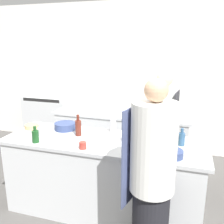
{
  "coord_description": "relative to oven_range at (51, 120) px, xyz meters",
  "views": [
    {
      "loc": [
        0.9,
        -2.58,
        2.02
      ],
      "look_at": [
        0.0,
        0.35,
        1.19
      ],
      "focal_mm": 40.0,
      "sensor_mm": 36.0,
      "label": 1
    }
  ],
  "objects": [
    {
      "name": "bowl_prep_small",
      "position": [
        1.0,
        -1.79,
        0.47
      ],
      "size": [
        0.17,
        0.17,
        0.08
      ],
      "color": "#B7BABC",
      "rests_on": "prep_counter"
    },
    {
      "name": "bottle_wine",
      "position": [
        1.05,
        -2.06,
        0.5
      ],
      "size": [
        0.08,
        0.08,
        0.19
      ],
      "color": "#19471E",
      "rests_on": "prep_counter"
    },
    {
      "name": "cup",
      "position": [
        1.64,
        -2.07,
        0.46
      ],
      "size": [
        0.08,
        0.08,
        0.08
      ],
      "color": "#B2382D",
      "rests_on": "prep_counter"
    },
    {
      "name": "chef_at_prep_near",
      "position": [
        2.43,
        -2.44,
        0.37
      ],
      "size": [
        0.43,
        0.42,
        1.77
      ],
      "rotation": [
        0.0,
        0.0,
        1.33
      ],
      "color": "black",
      "rests_on": "ground_plane"
    },
    {
      "name": "bowl_ceramic_blue",
      "position": [
        0.72,
        -1.65,
        0.45
      ],
      "size": [
        0.18,
        0.18,
        0.05
      ],
      "color": "tan",
      "rests_on": "prep_counter"
    },
    {
      "name": "bowl_wooden_salad",
      "position": [
        2.57,
        -2.0,
        0.46
      ],
      "size": [
        0.22,
        0.22,
        0.07
      ],
      "color": "navy",
      "rests_on": "prep_counter"
    },
    {
      "name": "chef_at_stove",
      "position": [
        2.38,
        -1.13,
        0.35
      ],
      "size": [
        0.36,
        0.34,
        1.7
      ],
      "rotation": [
        0.0,
        0.0,
        -1.68
      ],
      "color": "black",
      "rests_on": "ground_plane"
    },
    {
      "name": "ground_plane",
      "position": [
        1.77,
        -1.77,
        -0.51
      ],
      "size": [
        16.0,
        16.0,
        0.0
      ],
      "primitive_type": "plane",
      "color": "#4C4947"
    },
    {
      "name": "bottle_cooking_oil",
      "position": [
        1.42,
        -1.71,
        0.53
      ],
      "size": [
        0.07,
        0.07,
        0.27
      ],
      "color": "#5B2319",
      "rests_on": "prep_counter"
    },
    {
      "name": "bottle_water",
      "position": [
        2.64,
        -1.66,
        0.5
      ],
      "size": [
        0.07,
        0.07,
        0.2
      ],
      "color": "#2D5175",
      "rests_on": "prep_counter"
    },
    {
      "name": "bowl_mixing_large",
      "position": [
        1.16,
        -1.56,
        0.47
      ],
      "size": [
        0.28,
        0.28,
        0.09
      ],
      "color": "navy",
      "rests_on": "prep_counter"
    },
    {
      "name": "bottle_olive_oil",
      "position": [
        2.04,
        -1.75,
        0.5
      ],
      "size": [
        0.07,
        0.07,
        0.2
      ],
      "color": "black",
      "rests_on": "prep_counter"
    },
    {
      "name": "bottle_vinegar",
      "position": [
        2.48,
        -1.73,
        0.5
      ],
      "size": [
        0.09,
        0.09,
        0.19
      ],
      "color": "#B2A84C",
      "rests_on": "prep_counter"
    },
    {
      "name": "bottle_sauce",
      "position": [
        1.8,
        -1.49,
        0.53
      ],
      "size": [
        0.07,
        0.07,
        0.26
      ],
      "color": "silver",
      "rests_on": "prep_counter"
    },
    {
      "name": "cutting_board",
      "position": [
        1.79,
        -1.84,
        0.43
      ],
      "size": [
        0.3,
        0.18,
        0.01
      ],
      "color": "white",
      "rests_on": "prep_counter"
    },
    {
      "name": "pass_counter",
      "position": [
        1.66,
        -0.54,
        -0.04
      ],
      "size": [
        2.23,
        0.64,
        0.94
      ],
      "color": "silver",
      "rests_on": "ground_plane"
    },
    {
      "name": "oven_range",
      "position": [
        0.0,
        0.0,
        0.0
      ],
      "size": [
        0.92,
        0.62,
        1.03
      ],
      "color": "silver",
      "rests_on": "ground_plane"
    },
    {
      "name": "prep_counter",
      "position": [
        1.77,
        -1.77,
        -0.04
      ],
      "size": [
        2.37,
        0.8,
        0.94
      ],
      "color": "silver",
      "rests_on": "ground_plane"
    },
    {
      "name": "wall_back",
      "position": [
        1.77,
        0.36,
        0.89
      ],
      "size": [
        8.0,
        0.06,
        2.8
      ],
      "color": "silver",
      "rests_on": "ground_plane"
    }
  ]
}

